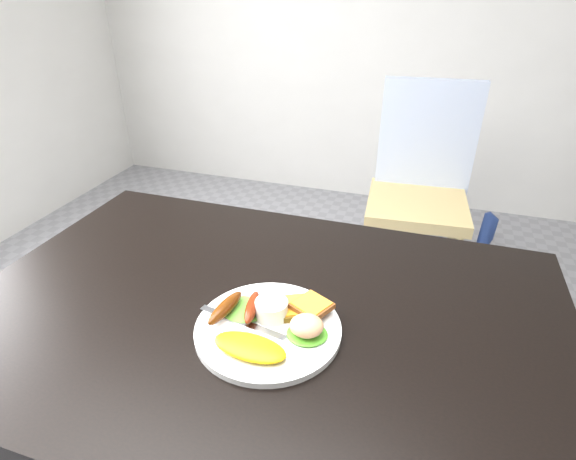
{
  "coord_description": "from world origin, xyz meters",
  "views": [
    {
      "loc": [
        0.27,
        -0.66,
        1.32
      ],
      "look_at": [
        0.04,
        0.06,
        0.9
      ],
      "focal_mm": 28.0,
      "sensor_mm": 36.0,
      "label": 1
    }
  ],
  "objects_px": {
    "dining_table": "(260,314)",
    "dining_chair": "(417,205)",
    "person": "(458,165)",
    "plate": "(268,329)"
  },
  "relations": [
    {
      "from": "person",
      "to": "dining_table",
      "type": "bearing_deg",
      "value": 74.24
    },
    {
      "from": "dining_table",
      "to": "plate",
      "type": "height_order",
      "value": "plate"
    },
    {
      "from": "person",
      "to": "plate",
      "type": "relative_size",
      "value": 5.72
    },
    {
      "from": "dining_chair",
      "to": "plate",
      "type": "distance_m",
      "value": 1.33
    },
    {
      "from": "dining_table",
      "to": "dining_chair",
      "type": "distance_m",
      "value": 1.27
    },
    {
      "from": "dining_chair",
      "to": "person",
      "type": "relative_size",
      "value": 0.27
    },
    {
      "from": "dining_table",
      "to": "person",
      "type": "xyz_separation_m",
      "value": [
        0.38,
        0.87,
        0.05
      ]
    },
    {
      "from": "dining_table",
      "to": "dining_chair",
      "type": "height_order",
      "value": "dining_table"
    },
    {
      "from": "dining_table",
      "to": "person",
      "type": "bearing_deg",
      "value": 66.48
    },
    {
      "from": "dining_table",
      "to": "person",
      "type": "height_order",
      "value": "person"
    }
  ]
}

